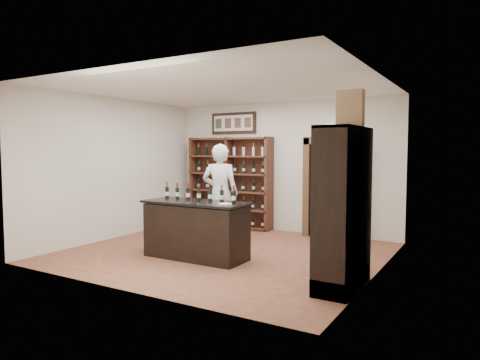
% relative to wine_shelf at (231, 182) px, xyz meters
% --- Properties ---
extents(floor, '(5.50, 5.50, 0.00)m').
position_rel_wine_shelf_xyz_m(floor, '(1.30, -2.33, -1.10)').
color(floor, brown).
rests_on(floor, ground).
extents(ceiling, '(5.50, 5.50, 0.00)m').
position_rel_wine_shelf_xyz_m(ceiling, '(1.30, -2.33, 1.90)').
color(ceiling, white).
rests_on(ceiling, wall_back).
extents(wall_back, '(5.50, 0.04, 3.00)m').
position_rel_wine_shelf_xyz_m(wall_back, '(1.30, 0.17, 0.40)').
color(wall_back, silver).
rests_on(wall_back, ground).
extents(wall_left, '(0.04, 5.00, 3.00)m').
position_rel_wine_shelf_xyz_m(wall_left, '(-1.45, -2.33, 0.40)').
color(wall_left, silver).
rests_on(wall_left, ground).
extents(wall_right, '(0.04, 5.00, 3.00)m').
position_rel_wine_shelf_xyz_m(wall_right, '(4.05, -2.33, 0.40)').
color(wall_right, silver).
rests_on(wall_right, ground).
extents(wine_shelf, '(2.20, 0.38, 2.20)m').
position_rel_wine_shelf_xyz_m(wine_shelf, '(0.00, 0.00, 0.00)').
color(wine_shelf, '#532A1C').
rests_on(wine_shelf, ground).
extents(framed_picture, '(1.25, 0.04, 0.52)m').
position_rel_wine_shelf_xyz_m(framed_picture, '(0.00, 0.14, 1.45)').
color(framed_picture, black).
rests_on(framed_picture, wall_back).
extents(arched_doorway, '(1.17, 0.35, 2.17)m').
position_rel_wine_shelf_xyz_m(arched_doorway, '(2.55, -0.00, 0.04)').
color(arched_doorway, black).
rests_on(arched_doorway, ground).
extents(emergency_light, '(0.30, 0.10, 0.10)m').
position_rel_wine_shelf_xyz_m(emergency_light, '(2.55, 0.09, 1.30)').
color(emergency_light, white).
rests_on(emergency_light, wall_back).
extents(tasting_counter, '(1.88, 0.78, 1.00)m').
position_rel_wine_shelf_xyz_m(tasting_counter, '(1.10, -2.93, -0.61)').
color(tasting_counter, black).
rests_on(tasting_counter, ground).
extents(counter_bottle_0, '(0.07, 0.07, 0.30)m').
position_rel_wine_shelf_xyz_m(counter_bottle_0, '(0.38, -2.84, 0.01)').
color(counter_bottle_0, black).
rests_on(counter_bottle_0, tasting_counter).
extents(counter_bottle_1, '(0.07, 0.07, 0.30)m').
position_rel_wine_shelf_xyz_m(counter_bottle_1, '(0.62, -2.84, 0.01)').
color(counter_bottle_1, black).
rests_on(counter_bottle_1, tasting_counter).
extents(counter_bottle_2, '(0.07, 0.07, 0.30)m').
position_rel_wine_shelf_xyz_m(counter_bottle_2, '(0.86, -2.84, 0.01)').
color(counter_bottle_2, black).
rests_on(counter_bottle_2, tasting_counter).
extents(counter_bottle_3, '(0.07, 0.07, 0.30)m').
position_rel_wine_shelf_xyz_m(counter_bottle_3, '(1.10, -2.84, 0.01)').
color(counter_bottle_3, black).
rests_on(counter_bottle_3, tasting_counter).
extents(counter_bottle_4, '(0.07, 0.07, 0.30)m').
position_rel_wine_shelf_xyz_m(counter_bottle_4, '(1.34, -2.84, 0.01)').
color(counter_bottle_4, black).
rests_on(counter_bottle_4, tasting_counter).
extents(counter_bottle_5, '(0.07, 0.07, 0.30)m').
position_rel_wine_shelf_xyz_m(counter_bottle_5, '(1.58, -2.84, 0.01)').
color(counter_bottle_5, black).
rests_on(counter_bottle_5, tasting_counter).
extents(counter_bottle_6, '(0.07, 0.07, 0.30)m').
position_rel_wine_shelf_xyz_m(counter_bottle_6, '(1.82, -2.84, 0.01)').
color(counter_bottle_6, black).
rests_on(counter_bottle_6, tasting_counter).
extents(side_cabinet, '(0.48, 1.20, 2.20)m').
position_rel_wine_shelf_xyz_m(side_cabinet, '(3.82, -3.23, -0.35)').
color(side_cabinet, black).
rests_on(side_cabinet, ground).
extents(shopkeeper, '(0.85, 0.68, 2.01)m').
position_rel_wine_shelf_xyz_m(shopkeeper, '(0.81, -1.71, -0.09)').
color(shopkeeper, silver).
rests_on(shopkeeper, ground).
extents(plate, '(0.22, 0.22, 0.02)m').
position_rel_wine_shelf_xyz_m(plate, '(1.78, -3.05, -0.09)').
color(plate, silver).
rests_on(plate, tasting_counter).
extents(wine_crate, '(0.37, 0.16, 0.51)m').
position_rel_wine_shelf_xyz_m(wine_crate, '(3.80, -3.00, 1.36)').
color(wine_crate, '#A17855').
rests_on(wine_crate, side_cabinet).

